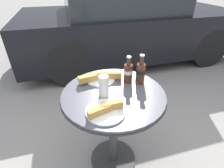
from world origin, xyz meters
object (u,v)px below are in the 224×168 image
at_px(cola_bottle_right, 128,72).
at_px(lunch_plate_far, 100,78).
at_px(lunch_plate_near, 106,110).
at_px(bistro_table, 113,112).
at_px(drinking_glass, 104,87).
at_px(parked_car, 128,25).
at_px(cola_bottle_left, 141,72).

bearing_deg(cola_bottle_right, lunch_plate_far, 158.58).
bearing_deg(lunch_plate_near, bistro_table, 61.41).
bearing_deg(lunch_plate_far, cola_bottle_right, -21.42).
relative_size(drinking_glass, lunch_plate_near, 0.64).
relative_size(bistro_table, lunch_plate_near, 3.10).
relative_size(cola_bottle_right, parked_car, 0.05).
bearing_deg(cola_bottle_left, lunch_plate_near, -141.98).
xyz_separation_m(lunch_plate_near, parked_car, (1.05, 2.48, -0.14)).
distance_m(drinking_glass, parked_car, 2.53).
relative_size(cola_bottle_left, lunch_plate_far, 0.67).
distance_m(bistro_table, drinking_glass, 0.26).
xyz_separation_m(bistro_table, lunch_plate_near, (-0.10, -0.19, 0.20)).
relative_size(cola_bottle_left, cola_bottle_right, 1.09).
distance_m(drinking_glass, lunch_plate_far, 0.22).
bearing_deg(cola_bottle_right, bistro_table, -142.76).
height_order(bistro_table, cola_bottle_left, cola_bottle_left).
distance_m(cola_bottle_right, lunch_plate_far, 0.23).
bearing_deg(lunch_plate_near, cola_bottle_left, 38.02).
bearing_deg(cola_bottle_right, cola_bottle_left, -25.55).
relative_size(drinking_glass, parked_car, 0.04).
height_order(cola_bottle_right, lunch_plate_near, cola_bottle_right).
height_order(cola_bottle_left, lunch_plate_far, cola_bottle_left).
bearing_deg(bistro_table, lunch_plate_far, 105.69).
height_order(drinking_glass, lunch_plate_far, drinking_glass).
relative_size(cola_bottle_right, drinking_glass, 1.35).
relative_size(cola_bottle_right, lunch_plate_near, 0.87).
xyz_separation_m(drinking_glass, parked_car, (1.02, 2.31, -0.20)).
xyz_separation_m(bistro_table, cola_bottle_right, (0.15, 0.11, 0.26)).
distance_m(cola_bottle_left, drinking_glass, 0.32).
xyz_separation_m(cola_bottle_left, parked_car, (0.72, 2.21, -0.22)).
bearing_deg(lunch_plate_near, lunch_plate_far, 82.71).
bearing_deg(lunch_plate_far, parked_car, 64.43).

